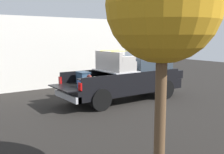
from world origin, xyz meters
TOP-DOWN VIEW (x-y plane):
  - ground_plane at (0.00, 0.00)m, footprint 40.00×40.00m
  - pickup_truck at (0.39, 0.00)m, footprint 6.05×2.06m
  - building_facade at (-0.97, 4.73)m, footprint 9.11×0.36m
  - tree_background at (-3.67, -5.98)m, footprint 2.01×2.01m

SIDE VIEW (x-z plane):
  - ground_plane at x=0.00m, z-range 0.00..0.00m
  - pickup_truck at x=0.39m, z-range -0.12..2.11m
  - building_facade at x=-0.97m, z-range 0.00..3.88m
  - tree_background at x=-3.67m, z-range 1.15..5.51m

